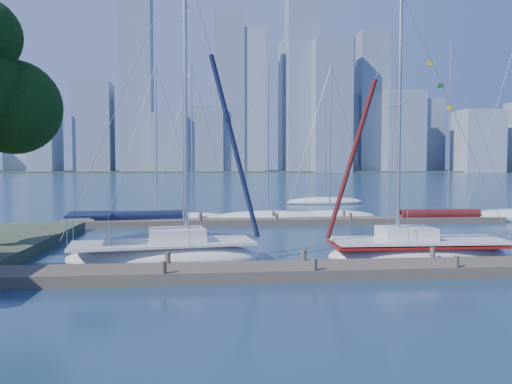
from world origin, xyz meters
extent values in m
plane|color=#172D4A|center=(0.00, 0.00, 0.00)|extent=(700.00, 700.00, 0.00)
cube|color=#4F453A|center=(0.00, 0.00, 0.20)|extent=(26.00, 2.00, 0.40)
cube|color=#4F453A|center=(2.00, 16.00, 0.18)|extent=(30.00, 1.80, 0.36)
cube|color=#38472D|center=(0.00, 320.00, 0.00)|extent=(800.00, 100.00, 1.50)
sphere|color=black|center=(-11.93, 5.53, 6.47)|extent=(4.09, 4.09, 4.09)
ellipsoid|color=silver|center=(-5.29, 2.64, 0.22)|extent=(7.98, 3.64, 1.35)
cube|color=silver|center=(-5.29, 2.64, 0.85)|extent=(7.39, 3.35, 0.11)
cube|color=silver|center=(-4.76, 2.73, 1.17)|extent=(2.38, 1.94, 0.49)
cylinder|color=silver|center=(-4.40, 2.78, 6.62)|extent=(0.16, 0.16, 11.44)
cylinder|color=silver|center=(-6.21, 2.51, 1.89)|extent=(3.62, 0.63, 0.09)
cylinder|color=black|center=(-6.21, 2.51, 1.98)|extent=(3.37, 0.86, 0.36)
cube|color=black|center=(-8.03, 2.23, 2.07)|extent=(1.92, 2.36, 0.07)
ellipsoid|color=silver|center=(5.09, 2.39, 0.22)|extent=(7.65, 2.64, 1.33)
cube|color=silver|center=(5.09, 2.39, 0.84)|extent=(7.08, 2.43, 0.11)
cube|color=silver|center=(4.56, 2.40, 1.16)|extent=(2.17, 1.66, 0.49)
cylinder|color=silver|center=(4.20, 2.41, 5.88)|extent=(0.16, 0.16, 9.99)
cylinder|color=silver|center=(6.00, 2.37, 1.87)|extent=(3.60, 0.16, 0.09)
cylinder|color=#46120F|center=(6.00, 2.37, 1.96)|extent=(3.32, 0.42, 0.36)
cube|color=maroon|center=(5.09, 2.39, 0.69)|extent=(7.25, 2.53, 0.09)
ellipsoid|color=silver|center=(-7.14, 18.96, 0.18)|extent=(6.92, 4.52, 0.99)
cylinder|color=silver|center=(-7.14, 18.96, 5.97)|extent=(0.11, 0.11, 10.16)
ellipsoid|color=silver|center=(-4.59, 17.76, 0.18)|extent=(6.04, 3.84, 0.97)
cylinder|color=silver|center=(-4.59, 17.76, 5.86)|extent=(0.11, 0.11, 9.97)
ellipsoid|color=silver|center=(0.74, 17.71, 0.20)|extent=(8.43, 3.21, 1.09)
cylinder|color=silver|center=(0.74, 17.71, 6.12)|extent=(0.12, 0.12, 10.25)
ellipsoid|color=silver|center=(5.32, 18.15, 0.19)|extent=(7.21, 3.97, 1.03)
cylinder|color=silver|center=(5.32, 18.15, 6.01)|extent=(0.11, 0.11, 10.15)
ellipsoid|color=silver|center=(13.68, 16.91, 0.19)|extent=(8.19, 4.59, 1.03)
cylinder|color=silver|center=(13.68, 16.91, 6.72)|extent=(0.11, 0.11, 11.58)
ellipsoid|color=silver|center=(18.34, 16.51, 0.22)|extent=(7.63, 3.26, 1.21)
ellipsoid|color=silver|center=(8.53, 32.97, 0.19)|extent=(8.09, 5.22, 1.07)
cylinder|color=silver|center=(8.53, 32.97, 7.46)|extent=(0.12, 0.12, 12.99)
cube|color=#8792A3|center=(-120.24, 308.29, 23.21)|extent=(14.49, 14.18, 46.42)
cube|color=gray|center=(-96.77, 283.96, 20.96)|extent=(14.12, 23.42, 41.92)
cube|color=slate|center=(-69.73, 287.50, 26.45)|extent=(21.04, 17.63, 52.89)
cube|color=#8792A3|center=(-47.55, 309.43, 17.62)|extent=(14.88, 17.61, 35.25)
cube|color=gray|center=(-25.94, 284.92, 17.36)|extent=(19.59, 19.81, 34.73)
cube|color=slate|center=(-4.22, 286.68, 19.81)|extent=(21.10, 16.86, 39.63)
cube|color=#8792A3|center=(21.35, 289.48, 43.24)|extent=(21.42, 14.99, 86.48)
cube|color=gray|center=(51.90, 304.67, 41.43)|extent=(15.78, 17.46, 82.85)
cube|color=slate|center=(70.99, 278.50, 39.23)|extent=(22.45, 18.95, 78.47)
cube|color=#8792A3|center=(91.42, 294.72, 24.14)|extent=(13.46, 17.11, 48.28)
cube|color=gray|center=(115.77, 279.60, 24.51)|extent=(23.90, 18.80, 49.02)
cube|color=slate|center=(147.05, 309.52, 24.28)|extent=(15.00, 17.52, 48.56)
cube|color=#8792A3|center=(164.09, 278.94, 19.04)|extent=(25.19, 23.94, 38.09)
cube|color=slate|center=(-45.00, 290.00, 61.43)|extent=(18.38, 18.00, 122.85)
cube|color=slate|center=(10.00, 290.00, 47.70)|extent=(18.42, 18.00, 95.40)
cube|color=slate|center=(55.00, 290.00, 55.80)|extent=(18.63, 18.00, 111.59)
cube|color=slate|center=(100.00, 290.00, 43.37)|extent=(18.16, 18.00, 86.74)
camera|label=1|loc=(-3.59, -17.23, 3.91)|focal=35.00mm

